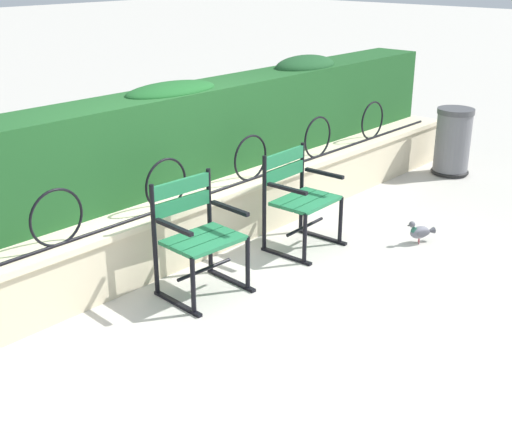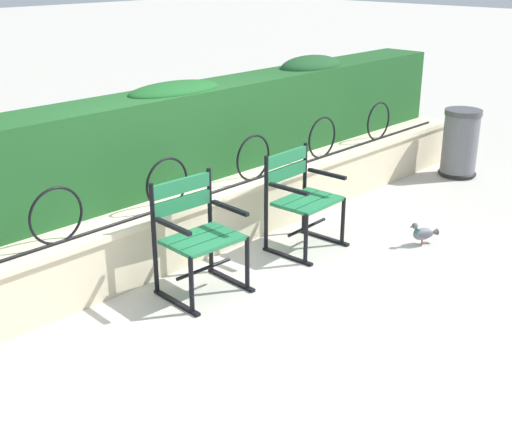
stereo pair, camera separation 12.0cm
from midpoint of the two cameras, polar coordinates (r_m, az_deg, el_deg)
The scene contains 8 objects.
ground_plane at distance 5.28m, azimuth 1.47°, elevation -5.85°, with size 60.00×60.00×0.00m, color #BCB7AD.
stone_wall at distance 5.74m, azimuth -4.95°, elevation -0.77°, with size 8.05×0.41×0.52m.
iron_arch_fence at distance 5.38m, azimuth -6.53°, elevation 2.62°, with size 7.50×0.02×0.42m.
hedge_row at distance 5.86m, azimuth -7.92°, elevation 6.59°, with size 7.89×0.53×0.92m.
park_chair_left at distance 5.05m, azimuth -4.40°, elevation -1.43°, with size 0.61×0.55×0.88m.
park_chair_right at distance 5.83m, azimuth 4.40°, elevation 1.67°, with size 0.60×0.55×0.86m.
pigeon_far_side at distance 6.15m, azimuth 14.52°, elevation -1.37°, with size 0.28×0.18×0.22m.
trash_bin at distance 8.17m, azimuth 17.30°, elevation 5.84°, with size 0.44×0.44×0.78m.
Camera 2 is at (-3.46, -3.19, 2.40)m, focal length 47.22 mm.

